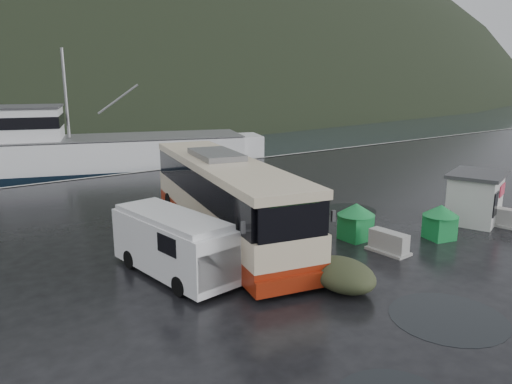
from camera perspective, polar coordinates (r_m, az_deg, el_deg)
ground at (r=19.49m, az=7.29°, el=-7.45°), size 160.00×160.00×0.00m
quay_edge at (r=36.29m, az=-14.31°, el=2.07°), size 160.00×0.60×1.50m
coach_bus at (r=21.56m, az=-3.50°, el=-5.28°), size 5.68×13.20×3.63m
white_van at (r=18.02m, az=-9.39°, el=-9.30°), size 2.57×5.60×2.25m
waste_bin_left at (r=22.82m, az=20.15°, el=-5.03°), size 1.28×1.28×1.50m
waste_bin_right at (r=21.77m, az=11.23°, el=-5.33°), size 1.15×1.15×1.59m
dome_tent at (r=16.96m, az=9.83°, el=-10.83°), size 2.06×2.70×0.99m
ticket_kiosk at (r=26.05m, az=23.52°, el=-3.08°), size 3.65×3.22×2.37m
jersey_barrier_a at (r=20.57m, az=14.85°, el=-6.66°), size 0.98×1.76×0.85m
jersey_barrier_b at (r=25.83m, az=26.50°, el=-3.52°), size 1.14×1.80×0.84m
fishing_trawler at (r=42.35m, az=-16.40°, el=3.54°), size 25.76×13.37×10.13m
puddles at (r=17.66m, az=15.49°, el=-10.11°), size 13.06×14.41×0.01m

